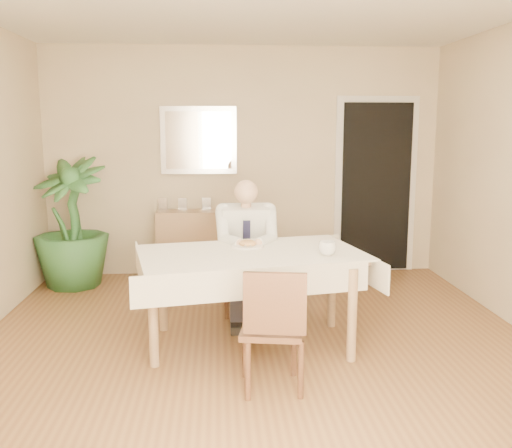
{
  "coord_description": "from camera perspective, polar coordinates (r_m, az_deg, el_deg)",
  "views": [
    {
      "loc": [
        -0.3,
        -4.08,
        1.72
      ],
      "look_at": [
        0.0,
        0.35,
        0.95
      ],
      "focal_mm": 40.0,
      "sensor_mm": 36.0,
      "label": 1
    }
  ],
  "objects": [
    {
      "name": "sideboard",
      "position": [
        6.54,
        -5.63,
        -1.99
      ],
      "size": [
        0.96,
        0.33,
        0.77
      ],
      "primitive_type": "cube",
      "rotation": [
        0.0,
        0.0,
        -0.0
      ],
      "color": "#946E49",
      "rests_on": "ground"
    },
    {
      "name": "food",
      "position": [
        4.59,
        -0.86,
        -1.93
      ],
      "size": [
        0.14,
        0.14,
        0.06
      ],
      "primitive_type": "ellipsoid",
      "color": "olive",
      "rests_on": "dining_table"
    },
    {
      "name": "chair_near",
      "position": [
        3.7,
        1.72,
        -10.0
      ],
      "size": [
        0.45,
        0.46,
        0.83
      ],
      "rotation": [
        0.0,
        0.0,
        -0.16
      ],
      "color": "#442618",
      "rests_on": "ground"
    },
    {
      "name": "chair_far",
      "position": [
        5.33,
        -1.08,
        -3.36
      ],
      "size": [
        0.46,
        0.47,
        0.89
      ],
      "rotation": [
        0.0,
        0.0,
        0.11
      ],
      "color": "#442618",
      "rests_on": "ground"
    },
    {
      "name": "photo_frame_center",
      "position": [
        6.52,
        -7.35,
        1.98
      ],
      "size": [
        0.1,
        0.02,
        0.14
      ],
      "primitive_type": "cube",
      "color": "silver",
      "rests_on": "sideboard"
    },
    {
      "name": "fork",
      "position": [
        4.53,
        -1.33,
        -2.16
      ],
      "size": [
        0.01,
        0.13,
        0.01
      ],
      "primitive_type": "cylinder",
      "rotation": [
        1.57,
        0.0,
        0.0
      ],
      "color": "silver",
      "rests_on": "dining_table"
    },
    {
      "name": "coffee_mug",
      "position": [
        4.33,
        7.15,
        -2.43
      ],
      "size": [
        0.17,
        0.17,
        0.1
      ],
      "primitive_type": "imported",
      "rotation": [
        0.0,
        0.0,
        -0.35
      ],
      "color": "white",
      "rests_on": "dining_table"
    },
    {
      "name": "photo_frame_right",
      "position": [
        6.53,
        -4.98,
        2.04
      ],
      "size": [
        0.1,
        0.02,
        0.14
      ],
      "primitive_type": "cube",
      "color": "silver",
      "rests_on": "sideboard"
    },
    {
      "name": "plate",
      "position": [
        4.59,
        -0.86,
        -2.2
      ],
      "size": [
        0.26,
        0.26,
        0.02
      ],
      "primitive_type": "cylinder",
      "color": "white",
      "rests_on": "dining_table"
    },
    {
      "name": "room",
      "position": [
        4.11,
        0.33,
        3.97
      ],
      "size": [
        5.0,
        5.02,
        2.6
      ],
      "color": "brown",
      "rests_on": "ground"
    },
    {
      "name": "knife",
      "position": [
        4.53,
        -0.31,
        -2.14
      ],
      "size": [
        0.01,
        0.13,
        0.01
      ],
      "primitive_type": "cylinder",
      "rotation": [
        1.57,
        0.0,
        0.0
      ],
      "color": "silver",
      "rests_on": "dining_table"
    },
    {
      "name": "window",
      "position": [
        1.66,
        6.61,
        0.3
      ],
      "size": [
        1.34,
        0.04,
        1.44
      ],
      "color": "white",
      "rests_on": "room"
    },
    {
      "name": "photo_frame_left",
      "position": [
        6.56,
        -9.3,
        1.98
      ],
      "size": [
        0.1,
        0.02,
        0.14
      ],
      "primitive_type": "cube",
      "color": "silver",
      "rests_on": "sideboard"
    },
    {
      "name": "potted_palm",
      "position": [
        6.38,
        -18.02,
        0.11
      ],
      "size": [
        1.02,
        1.02,
        1.39
      ],
      "primitive_type": "imported",
      "rotation": [
        0.0,
        0.0,
        -0.41
      ],
      "color": "#265425",
      "rests_on": "ground"
    },
    {
      "name": "doorway",
      "position": [
        6.83,
        11.88,
        3.61
      ],
      "size": [
        0.96,
        0.07,
        2.1
      ],
      "color": "white",
      "rests_on": "ground"
    },
    {
      "name": "mirror",
      "position": [
        6.55,
        -5.77,
        8.33
      ],
      "size": [
        0.86,
        0.04,
        0.76
      ],
      "color": "silver",
      "rests_on": "room"
    },
    {
      "name": "seated_man",
      "position": [
        5.0,
        -0.92,
        -2.01
      ],
      "size": [
        0.48,
        0.72,
        1.24
      ],
      "color": "white",
      "rests_on": "ground"
    },
    {
      "name": "dining_table",
      "position": [
        4.43,
        -0.52,
        -3.88
      ],
      "size": [
        1.91,
        1.35,
        0.75
      ],
      "rotation": [
        0.0,
        0.0,
        0.2
      ],
      "color": "#946E49",
      "rests_on": "ground"
    }
  ]
}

